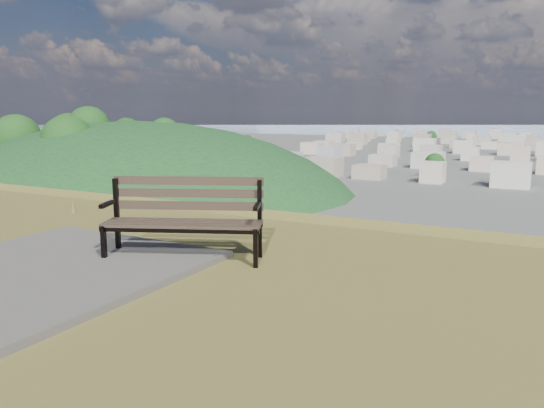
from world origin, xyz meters
The scene contains 6 objects.
park_bench centered at (-0.76, 1.73, 25.49)m, with size 1.72×1.13×0.86m.
gravel_patch centered at (-1.66, 0.17, 25.03)m, with size 2.59×3.70×0.07m, color #605D53.
grass_tufts centered at (-0.36, -0.46, 25.12)m, with size 12.49×6.69×0.28m.
green_wooded_hill centered at (-126.97, 139.19, 0.13)m, with size 180.06×144.05×90.03m.
city_trees centered at (-26.39, 319.00, 4.83)m, with size 406.52×387.20×9.98m.
far_hills centered at (-60.92, 1402.93, 25.47)m, with size 2050.00×340.00×60.00m.
Camera 1 is at (2.65, -2.72, 26.57)m, focal length 35.00 mm.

